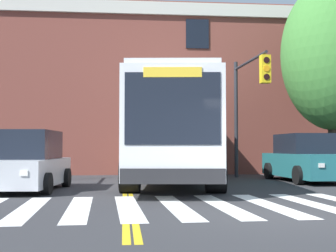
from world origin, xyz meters
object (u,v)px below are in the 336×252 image
object	(u,v)px
car_silver_near_lane	(27,163)
car_teal_far_lane	(306,160)
city_bus	(173,130)
street_tree_curbside_large	(334,55)
traffic_light_overhead	(248,93)
car_white_behind_bus	(135,151)

from	to	relation	value
car_silver_near_lane	car_teal_far_lane	world-z (taller)	car_teal_far_lane
city_bus	street_tree_curbside_large	xyz separation A→B (m)	(6.85, 1.71, 3.18)
car_silver_near_lane	traffic_light_overhead	size ratio (longest dim) A/B	0.86
city_bus	car_silver_near_lane	world-z (taller)	city_bus
city_bus	street_tree_curbside_large	bearing A→B (deg)	14.04
car_teal_far_lane	traffic_light_overhead	bearing A→B (deg)	152.37
car_white_behind_bus	street_tree_curbside_large	xyz separation A→B (m)	(7.90, -9.12, 4.02)
car_teal_far_lane	street_tree_curbside_large	bearing A→B (deg)	35.65
car_white_behind_bus	city_bus	bearing A→B (deg)	-84.46
city_bus	car_white_behind_bus	world-z (taller)	city_bus
city_bus	traffic_light_overhead	world-z (taller)	traffic_light_overhead
car_silver_near_lane	car_white_behind_bus	xyz separation A→B (m)	(3.57, 13.17, 0.23)
car_silver_near_lane	traffic_light_overhead	bearing A→B (deg)	26.23
car_white_behind_bus	traffic_light_overhead	world-z (taller)	traffic_light_overhead
city_bus	car_teal_far_lane	world-z (taller)	city_bus
traffic_light_overhead	car_silver_near_lane	bearing A→B (deg)	-153.77
city_bus	car_silver_near_lane	size ratio (longest dim) A/B	2.76
traffic_light_overhead	street_tree_curbside_large	bearing A→B (deg)	3.51
street_tree_curbside_large	traffic_light_overhead	bearing A→B (deg)	-176.49
car_teal_far_lane	street_tree_curbside_large	xyz separation A→B (m)	(1.74, 1.25, 4.26)
traffic_light_overhead	street_tree_curbside_large	world-z (taller)	street_tree_curbside_large
car_silver_near_lane	car_white_behind_bus	size ratio (longest dim) A/B	0.85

